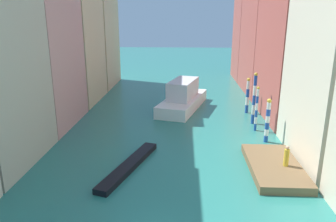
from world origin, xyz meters
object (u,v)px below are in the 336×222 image
object	(u,v)px
mooring_pole_1	(257,108)
vaporetto_white	(183,98)
mooring_pole_2	(254,98)
motorboat_0	(183,88)
waterfront_dock	(274,167)
gondola_black	(129,166)
mooring_pole_3	(248,95)
person_on_dock	(286,157)
mooring_pole_0	(268,120)

from	to	relation	value
mooring_pole_1	vaporetto_white	size ratio (longest dim) A/B	0.39
mooring_pole_2	motorboat_0	bearing A→B (deg)	115.68
waterfront_dock	vaporetto_white	distance (m)	17.31
vaporetto_white	motorboat_0	bearing A→B (deg)	90.37
vaporetto_white	motorboat_0	world-z (taller)	vaporetto_white
gondola_black	mooring_pole_1	bearing A→B (deg)	38.75
waterfront_dock	mooring_pole_2	size ratio (longest dim) A/B	1.32
mooring_pole_2	mooring_pole_3	bearing A→B (deg)	88.82
mooring_pole_1	vaporetto_white	bearing A→B (deg)	133.39
mooring_pole_2	vaporetto_white	xyz separation A→B (m)	(-7.22, 5.36, -1.40)
person_on_dock	mooring_pole_3	bearing A→B (deg)	90.25
person_on_dock	vaporetto_white	bearing A→B (deg)	114.26
mooring_pole_0	mooring_pole_1	xyz separation A→B (m)	(-0.34, 2.96, 0.18)
mooring_pole_3	vaporetto_white	world-z (taller)	mooring_pole_3
mooring_pole_3	vaporetto_white	bearing A→B (deg)	168.26
waterfront_dock	mooring_pole_1	distance (m)	8.68
mooring_pole_3	gondola_black	distance (m)	18.45
mooring_pole_1	gondola_black	distance (m)	14.03
person_on_dock	mooring_pole_0	bearing A→B (deg)	89.58
mooring_pole_2	mooring_pole_3	size ratio (longest dim) A/B	1.31
person_on_dock	mooring_pole_0	world-z (taller)	mooring_pole_0
waterfront_dock	person_on_dock	world-z (taller)	person_on_dock
person_on_dock	mooring_pole_1	size ratio (longest dim) A/B	0.35
person_on_dock	motorboat_0	size ratio (longest dim) A/B	0.21
mooring_pole_0	gondola_black	xyz separation A→B (m)	(-11.17, -5.73, -1.82)
vaporetto_white	mooring_pole_3	bearing A→B (deg)	-11.74
waterfront_dock	gondola_black	distance (m)	10.47
waterfront_dock	mooring_pole_0	xyz separation A→B (m)	(0.70, 5.50, 1.74)
gondola_black	waterfront_dock	bearing A→B (deg)	1.25
mooring_pole_3	person_on_dock	bearing A→B (deg)	-89.75
person_on_dock	mooring_pole_0	size ratio (longest dim) A/B	0.38
mooring_pole_1	vaporetto_white	world-z (taller)	mooring_pole_1
mooring_pole_1	gondola_black	size ratio (longest dim) A/B	0.53
mooring_pole_2	person_on_dock	bearing A→B (deg)	-89.25
mooring_pole_0	vaporetto_white	xyz separation A→B (m)	(-7.40, 10.43, -0.73)
waterfront_dock	mooring_pole_3	distance (m)	14.53
person_on_dock	mooring_pole_1	bearing A→B (deg)	91.93
vaporetto_white	gondola_black	size ratio (longest dim) A/B	1.36
person_on_dock	motorboat_0	xyz separation A→B (m)	(-7.42, 26.10, -0.93)
mooring_pole_3	vaporetto_white	distance (m)	7.49
person_on_dock	mooring_pole_0	xyz separation A→B (m)	(0.04, 5.89, 0.76)
mooring_pole_1	mooring_pole_2	world-z (taller)	mooring_pole_2
waterfront_dock	person_on_dock	bearing A→B (deg)	-31.12
waterfront_dock	mooring_pole_1	xyz separation A→B (m)	(0.36, 8.46, 1.93)
motorboat_0	person_on_dock	bearing A→B (deg)	-74.13
person_on_dock	mooring_pole_1	distance (m)	8.91
waterfront_dock	gondola_black	bearing A→B (deg)	-178.75
person_on_dock	mooring_pole_3	size ratio (longest dim) A/B	0.37
motorboat_0	waterfront_dock	bearing A→B (deg)	-75.25
person_on_dock	mooring_pole_1	xyz separation A→B (m)	(-0.30, 8.86, 0.95)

